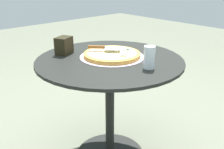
% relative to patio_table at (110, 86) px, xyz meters
% --- Properties ---
extents(patio_table, '(0.93, 0.93, 0.74)m').
position_rel_patio_table_xyz_m(patio_table, '(0.00, 0.00, 0.00)').
color(patio_table, black).
rests_on(patio_table, ground).
extents(pizza_on_tray, '(0.41, 0.41, 0.05)m').
position_rel_patio_table_xyz_m(pizza_on_tray, '(-0.04, -0.02, 0.20)').
color(pizza_on_tray, silver).
rests_on(pizza_on_tray, patio_table).
extents(pizza_server, '(0.18, 0.19, 0.02)m').
position_rel_patio_table_xyz_m(pizza_server, '(-0.02, -0.07, 0.24)').
color(pizza_server, silver).
rests_on(pizza_server, pizza_on_tray).
extents(drinking_cup, '(0.06, 0.06, 0.13)m').
position_rel_patio_table_xyz_m(drinking_cup, '(-0.05, 0.28, 0.25)').
color(drinking_cup, white).
rests_on(drinking_cup, patio_table).
extents(napkin_dispenser, '(0.13, 0.12, 0.11)m').
position_rel_patio_table_xyz_m(napkin_dispenser, '(0.15, -0.28, 0.24)').
color(napkin_dispenser, black).
rests_on(napkin_dispenser, patio_table).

